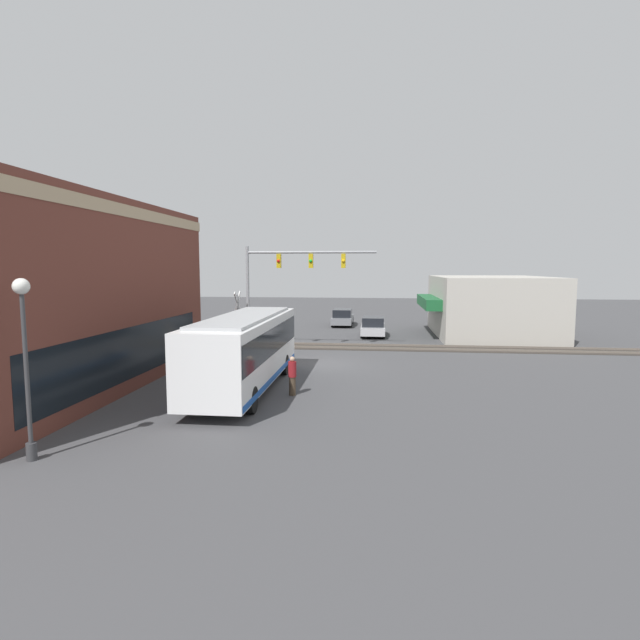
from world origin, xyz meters
The scene contains 12 objects.
ground_plane centered at (0.00, 0.00, 0.00)m, with size 120.00×120.00×0.00m, color #424244.
brick_building centered at (-6.91, 12.29, 4.09)m, with size 17.09×9.65×8.18m.
shop_building centered at (13.00, -11.55, 2.30)m, with size 11.80×9.42×4.59m.
city_bus centered at (-6.03, 2.80, 1.79)m, with size 10.62×2.59×3.25m.
traffic_signal_gantry centered at (4.91, 2.89, 4.99)m, with size 0.42×8.42×6.66m.
crossing_signal centered at (3.64, 5.86, 2.30)m, with size 1.41×1.18×3.81m.
streetlamp centered at (-14.57, 6.59, 3.00)m, with size 0.44×0.44×5.02m.
rail_track_near centered at (6.00, 0.00, 0.03)m, with size 2.60×60.00×0.15m.
parked_car_silver centered at (11.49, -2.60, 0.70)m, with size 4.24×1.82×1.51m.
parked_car_grey centered at (18.38, 0.20, 0.71)m, with size 4.81×1.82×1.52m.
pedestrian_near_bus centered at (-6.79, 0.61, 0.83)m, with size 0.34×0.34×1.63m.
pedestrian_at_crossing centered at (3.31, 4.73, 0.92)m, with size 0.34×0.34×1.80m.
Camera 1 is at (-26.87, -2.81, 5.31)m, focal length 28.00 mm.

